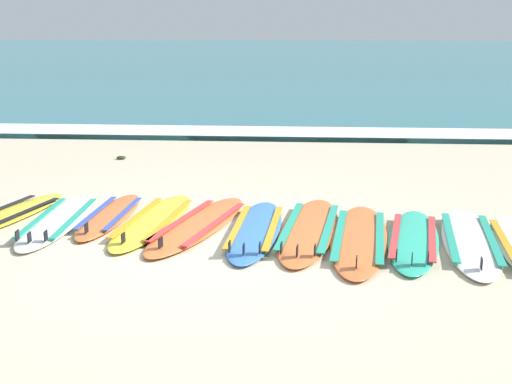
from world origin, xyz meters
TOP-DOWN VIEW (x-y plane):
  - ground_plane at (0.00, 0.00)m, footprint 80.00×80.00m
  - sea at (0.00, 36.05)m, footprint 80.00×60.00m
  - wave_foam_strip at (0.00, 6.66)m, footprint 80.00×1.22m
  - surfboard_0 at (-2.67, 0.76)m, footprint 1.08×2.20m
  - surfboard_1 at (-1.97, 0.62)m, footprint 0.62×2.29m
  - surfboard_2 at (-1.40, 0.84)m, footprint 0.58×1.97m
  - surfboard_3 at (-0.82, 0.68)m, footprint 0.88×2.36m
  - surfboard_4 at (-0.25, 0.57)m, footprint 1.25×2.49m
  - surfboard_5 at (0.44, 0.41)m, footprint 0.72×2.32m
  - surfboard_6 at (1.06, 0.48)m, footprint 0.97×2.57m
  - surfboard_7 at (1.61, 0.20)m, footprint 0.92×2.54m
  - surfboard_8 at (2.20, 0.19)m, footprint 0.96×2.26m
  - surfboard_9 at (2.82, 0.20)m, footprint 0.94×2.44m
  - seaweed_clump_near_shoreline at (-2.18, 4.23)m, footprint 0.17×0.13m

SIDE VIEW (x-z plane):
  - ground_plane at x=0.00m, z-range 0.00..0.00m
  - seaweed_clump_near_shoreline at x=-2.18m, z-range 0.00..0.06m
  - surfboard_7 at x=1.61m, z-range -0.05..0.13m
  - surfboard_4 at x=-0.25m, z-range -0.05..0.13m
  - surfboard_9 at x=2.82m, z-range -0.05..0.13m
  - surfboard_3 at x=-0.82m, z-range -0.05..0.13m
  - surfboard_0 at x=-2.67m, z-range -0.05..0.13m
  - surfboard_2 at x=-1.40m, z-range -0.05..0.13m
  - surfboard_6 at x=1.06m, z-range -0.05..0.13m
  - surfboard_5 at x=0.44m, z-range -0.05..0.13m
  - surfboard_1 at x=-1.97m, z-range -0.05..0.13m
  - surfboard_8 at x=2.20m, z-range -0.05..0.13m
  - sea at x=0.00m, z-range 0.00..0.10m
  - wave_foam_strip at x=0.00m, z-range 0.00..0.11m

